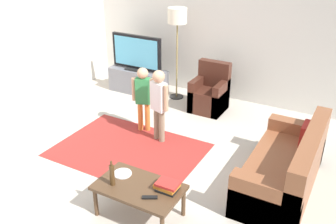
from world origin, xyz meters
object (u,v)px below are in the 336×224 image
at_px(armchair, 210,95).
at_px(tv_stand, 138,81).
at_px(child_near_tv, 143,94).
at_px(tv_remote, 150,197).
at_px(bottle, 112,175).
at_px(child_center, 159,99).
at_px(plate, 123,174).
at_px(floor_lamp, 177,21).
at_px(tv, 137,53).
at_px(couch, 288,170).
at_px(book_stack, 167,186).
at_px(coffee_table, 139,190).

bearing_deg(armchair, tv_stand, 178.61).
relative_size(child_near_tv, tv_remote, 6.53).
relative_size(tv_stand, bottle, 3.77).
bearing_deg(child_center, bottle, -76.72).
height_order(child_center, bottle, child_center).
bearing_deg(plate, tv_stand, 120.30).
bearing_deg(tv_stand, tv_remote, -54.84).
height_order(floor_lamp, plate, floor_lamp).
height_order(tv, tv_remote, tv).
height_order(couch, tv_remote, couch).
xyz_separation_m(couch, tv_remote, (-1.17, -1.48, 0.14)).
xyz_separation_m(tv_stand, tv, (-0.00, -0.02, 0.60)).
bearing_deg(book_stack, child_near_tv, 129.51).
bearing_deg(tv, child_near_tv, -53.01).
xyz_separation_m(couch, bottle, (-1.67, -1.48, 0.27)).
xyz_separation_m(book_stack, bottle, (-0.59, -0.23, 0.08)).
distance_m(floor_lamp, plate, 3.51).
xyz_separation_m(tv_stand, armchair, (1.63, -0.04, 0.05)).
relative_size(tv, floor_lamp, 0.62).
xyz_separation_m(couch, plate, (-1.69, -1.26, 0.14)).
bearing_deg(floor_lamp, book_stack, -63.74).
xyz_separation_m(tv_stand, floor_lamp, (0.82, 0.15, 1.30)).
bearing_deg(child_center, book_stack, -56.67).
xyz_separation_m(tv, child_center, (1.38, -1.47, -0.14)).
distance_m(child_near_tv, book_stack, 2.21).
height_order(tv_remote, plate, plate).
relative_size(couch, bottle, 5.66).
relative_size(floor_lamp, child_near_tv, 1.60).
bearing_deg(tv, bottle, -60.99).
bearing_deg(tv, tv_stand, 90.00).
relative_size(bottle, plate, 1.45).
relative_size(tv, child_near_tv, 0.99).
relative_size(tv_stand, child_center, 1.01).
bearing_deg(bottle, coffee_table, 23.20).
height_order(book_stack, plate, book_stack).
height_order(tv_stand, child_near_tv, child_near_tv).
bearing_deg(book_stack, tv, 128.43).
height_order(bottle, plate, bottle).
bearing_deg(couch, coffee_table, -135.69).
bearing_deg(tv, plate, -59.52).
distance_m(floor_lamp, bottle, 3.68).
xyz_separation_m(tv_stand, child_center, (1.38, -1.50, 0.47)).
relative_size(tv_stand, tv, 1.09).
relative_size(floor_lamp, book_stack, 6.60).
relative_size(child_center, plate, 5.38).
xyz_separation_m(tv_remote, plate, (-0.52, 0.22, -0.00)).
height_order(tv, child_center, tv).
relative_size(child_center, book_stack, 4.39).
bearing_deg(couch, child_center, 172.22).
bearing_deg(couch, child_near_tv, 169.77).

